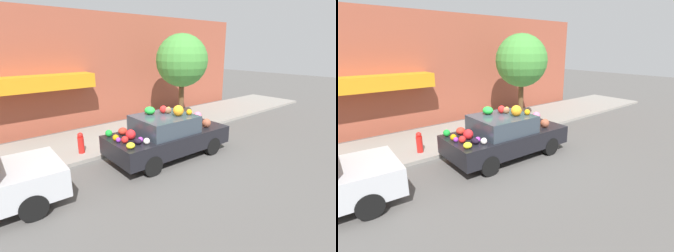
% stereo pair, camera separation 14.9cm
% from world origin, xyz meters
% --- Properties ---
extents(ground_plane, '(60.00, 60.00, 0.00)m').
position_xyz_m(ground_plane, '(0.00, 0.00, 0.00)').
color(ground_plane, '#565451').
extents(sidewalk_curb, '(24.00, 3.20, 0.12)m').
position_xyz_m(sidewalk_curb, '(0.00, 2.70, 0.06)').
color(sidewalk_curb, gray).
rests_on(sidewalk_curb, ground).
extents(building_facade, '(18.00, 1.20, 4.95)m').
position_xyz_m(building_facade, '(-0.17, 4.91, 2.45)').
color(building_facade, '#9E4C38').
rests_on(building_facade, ground).
extents(street_tree, '(2.36, 2.36, 3.95)m').
position_xyz_m(street_tree, '(3.09, 2.58, 2.87)').
color(street_tree, brown).
rests_on(street_tree, sidewalk_curb).
extents(fire_hydrant, '(0.20, 0.20, 0.70)m').
position_xyz_m(fire_hydrant, '(-2.21, 1.71, 0.46)').
color(fire_hydrant, red).
rests_on(fire_hydrant, sidewalk_curb).
extents(art_car, '(4.01, 1.95, 1.74)m').
position_xyz_m(art_car, '(-0.04, -0.10, 0.74)').
color(art_car, black).
rests_on(art_car, ground).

